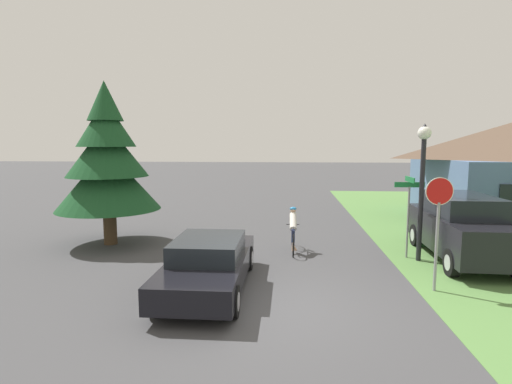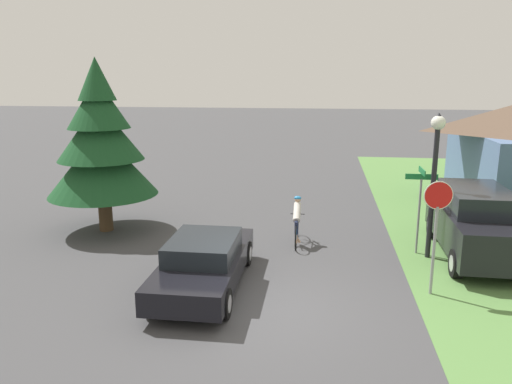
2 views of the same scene
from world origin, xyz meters
The scene contains 8 objects.
ground_plane centered at (0.00, 0.00, 0.00)m, with size 140.00×140.00×0.00m, color #424244.
sedan_left_lane centered at (-1.51, 0.99, 0.63)m, with size 1.85×4.59×1.28m.
cyclist centered at (0.56, 4.52, 0.71)m, with size 0.44×1.80×1.47m.
parked_suv_right centered at (5.64, 4.08, 1.01)m, with size 2.01×4.86×1.98m.
stop_sign centered at (3.92, 1.28, 1.91)m, with size 0.66×0.08×2.75m.
street_lamp centered at (4.34, 3.83, 2.82)m, with size 0.39×0.39×4.11m.
street_name_sign centered at (4.08, 4.13, 1.76)m, with size 0.90×0.90×2.53m.
conifer_tall_near centered at (-5.87, 5.06, 2.94)m, with size 3.54×3.54×5.66m.
Camera 1 is at (0.40, -8.29, 3.51)m, focal length 28.00 mm.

